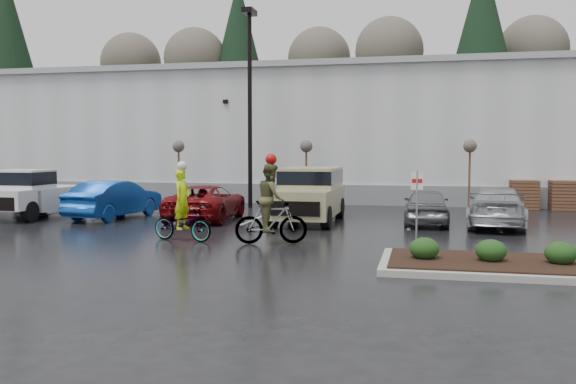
% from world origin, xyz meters
% --- Properties ---
extents(ground, '(120.00, 120.00, 0.00)m').
position_xyz_m(ground, '(0.00, 0.00, 0.00)').
color(ground, black).
rests_on(ground, ground).
extents(warehouse, '(60.50, 15.50, 7.20)m').
position_xyz_m(warehouse, '(0.00, 21.99, 3.65)').
color(warehouse, silver).
rests_on(warehouse, ground).
extents(wooded_ridge, '(80.00, 25.00, 6.00)m').
position_xyz_m(wooded_ridge, '(0.00, 45.00, 3.00)').
color(wooded_ridge, '#1E3817').
rests_on(wooded_ridge, ground).
extents(lamppost, '(0.50, 1.00, 9.22)m').
position_xyz_m(lamppost, '(-4.00, 12.00, 5.69)').
color(lamppost, black).
rests_on(lamppost, ground).
extents(sapling_west, '(0.60, 0.60, 3.20)m').
position_xyz_m(sapling_west, '(-8.00, 13.00, 2.73)').
color(sapling_west, '#4D2D1F').
rests_on(sapling_west, ground).
extents(sapling_mid, '(0.60, 0.60, 3.20)m').
position_xyz_m(sapling_mid, '(-1.50, 13.00, 2.73)').
color(sapling_mid, '#4D2D1F').
rests_on(sapling_mid, ground).
extents(sapling_east, '(0.60, 0.60, 3.20)m').
position_xyz_m(sapling_east, '(6.00, 13.00, 2.73)').
color(sapling_east, '#4D2D1F').
rests_on(sapling_east, ground).
extents(pallet_stack_a, '(1.20, 1.20, 1.35)m').
position_xyz_m(pallet_stack_a, '(8.50, 14.00, 0.68)').
color(pallet_stack_a, '#4D2D1F').
rests_on(pallet_stack_a, ground).
extents(pallet_stack_b, '(1.20, 1.20, 1.35)m').
position_xyz_m(pallet_stack_b, '(10.20, 14.00, 0.68)').
color(pallet_stack_b, '#4D2D1F').
rests_on(pallet_stack_b, ground).
extents(curb_island, '(8.00, 3.00, 0.15)m').
position_xyz_m(curb_island, '(7.00, -1.00, 0.07)').
color(curb_island, gray).
rests_on(curb_island, ground).
extents(mulch_bed, '(7.60, 2.60, 0.04)m').
position_xyz_m(mulch_bed, '(7.00, -1.00, 0.17)').
color(mulch_bed, black).
rests_on(mulch_bed, curb_island).
extents(shrub_a, '(0.70, 0.70, 0.52)m').
position_xyz_m(shrub_a, '(4.00, -1.00, 0.41)').
color(shrub_a, '#173412').
rests_on(shrub_a, curb_island).
extents(shrub_b, '(0.70, 0.70, 0.52)m').
position_xyz_m(shrub_b, '(5.50, -1.00, 0.41)').
color(shrub_b, '#173412').
rests_on(shrub_b, curb_island).
extents(shrub_c, '(0.70, 0.70, 0.52)m').
position_xyz_m(shrub_c, '(7.00, -1.00, 0.41)').
color(shrub_c, '#173412').
rests_on(shrub_c, curb_island).
extents(fire_lane_sign, '(0.30, 0.05, 2.20)m').
position_xyz_m(fire_lane_sign, '(3.80, 0.20, 1.41)').
color(fire_lane_sign, gray).
rests_on(fire_lane_sign, ground).
extents(pickup_white, '(2.10, 5.20, 1.96)m').
position_xyz_m(pickup_white, '(-11.41, 6.40, 0.98)').
color(pickup_white, silver).
rests_on(pickup_white, ground).
extents(car_blue, '(2.22, 4.77, 1.51)m').
position_xyz_m(car_blue, '(-8.07, 6.59, 0.76)').
color(car_blue, '#0D3D98').
rests_on(car_blue, ground).
extents(car_red, '(2.52, 5.01, 1.36)m').
position_xyz_m(car_red, '(-4.31, 6.89, 0.68)').
color(car_red, maroon).
rests_on(car_red, ground).
extents(suv_tan, '(2.20, 5.10, 2.06)m').
position_xyz_m(suv_tan, '(-0.25, 6.94, 1.03)').
color(suv_tan, tan).
rests_on(suv_tan, ground).
extents(car_grey, '(1.63, 3.96, 1.34)m').
position_xyz_m(car_grey, '(4.09, 7.26, 0.67)').
color(car_grey, slate).
rests_on(car_grey, ground).
extents(car_far_silver, '(2.48, 5.04, 1.41)m').
position_xyz_m(car_far_silver, '(6.51, 7.01, 0.70)').
color(car_far_silver, '#AAACB2').
rests_on(car_far_silver, ground).
extents(cyclist_hivis, '(2.08, 1.07, 2.40)m').
position_xyz_m(cyclist_hivis, '(-3.10, 1.50, 0.74)').
color(cyclist_hivis, '#3F3F44').
rests_on(cyclist_hivis, ground).
extents(cyclist_olive, '(2.11, 1.14, 2.63)m').
position_xyz_m(cyclist_olive, '(-0.35, 1.50, 0.94)').
color(cyclist_olive, '#3F3F44').
rests_on(cyclist_olive, ground).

